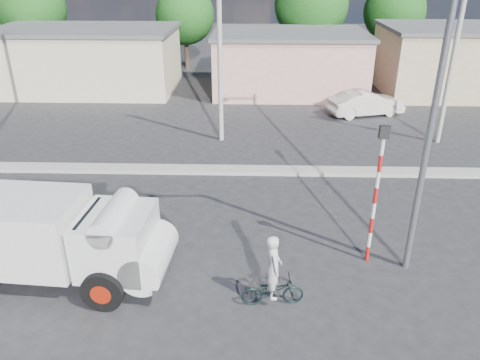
{
  "coord_description": "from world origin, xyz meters",
  "views": [
    {
      "loc": [
        -0.35,
        -10.61,
        8.43
      ],
      "look_at": [
        -0.81,
        4.42,
        1.3
      ],
      "focal_mm": 35.0,
      "sensor_mm": 36.0,
      "label": 1
    }
  ],
  "objects_px": {
    "bicycle": "(273,291)",
    "cyclist": "(273,276)",
    "car_cream": "(366,103)",
    "streetlight": "(428,108)",
    "traffic_pole": "(377,185)",
    "truck": "(58,237)"
  },
  "relations": [
    {
      "from": "bicycle",
      "to": "car_cream",
      "type": "bearing_deg",
      "value": -25.04
    },
    {
      "from": "streetlight",
      "to": "truck",
      "type": "bearing_deg",
      "value": -174.68
    },
    {
      "from": "traffic_pole",
      "to": "streetlight",
      "type": "distance_m",
      "value": 2.56
    },
    {
      "from": "truck",
      "to": "traffic_pole",
      "type": "bearing_deg",
      "value": 11.97
    },
    {
      "from": "bicycle",
      "to": "streetlight",
      "type": "relative_size",
      "value": 0.19
    },
    {
      "from": "bicycle",
      "to": "traffic_pole",
      "type": "distance_m",
      "value": 4.25
    },
    {
      "from": "bicycle",
      "to": "traffic_pole",
      "type": "xyz_separation_m",
      "value": [
        2.99,
        2.11,
        2.16
      ]
    },
    {
      "from": "bicycle",
      "to": "car_cream",
      "type": "xyz_separation_m",
      "value": [
        6.03,
        17.05,
        0.29
      ]
    },
    {
      "from": "bicycle",
      "to": "cyclist",
      "type": "xyz_separation_m",
      "value": [
        0.0,
        0.0,
        0.48
      ]
    },
    {
      "from": "streetlight",
      "to": "cyclist",
      "type": "bearing_deg",
      "value": -155.2
    },
    {
      "from": "car_cream",
      "to": "streetlight",
      "type": "height_order",
      "value": "streetlight"
    },
    {
      "from": "car_cream",
      "to": "cyclist",
      "type": "bearing_deg",
      "value": 144.11
    },
    {
      "from": "car_cream",
      "to": "bicycle",
      "type": "bearing_deg",
      "value": 144.11
    },
    {
      "from": "car_cream",
      "to": "streetlight",
      "type": "xyz_separation_m",
      "value": [
        -2.11,
        -15.24,
        4.23
      ]
    },
    {
      "from": "bicycle",
      "to": "car_cream",
      "type": "height_order",
      "value": "car_cream"
    },
    {
      "from": "truck",
      "to": "streetlight",
      "type": "height_order",
      "value": "streetlight"
    },
    {
      "from": "bicycle",
      "to": "cyclist",
      "type": "height_order",
      "value": "cyclist"
    },
    {
      "from": "truck",
      "to": "traffic_pole",
      "type": "relative_size",
      "value": 1.46
    },
    {
      "from": "cyclist",
      "to": "truck",
      "type": "bearing_deg",
      "value": 75.96
    },
    {
      "from": "cyclist",
      "to": "traffic_pole",
      "type": "relative_size",
      "value": 0.42
    },
    {
      "from": "bicycle",
      "to": "traffic_pole",
      "type": "relative_size",
      "value": 0.38
    },
    {
      "from": "bicycle",
      "to": "car_cream",
      "type": "relative_size",
      "value": 0.38
    }
  ]
}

